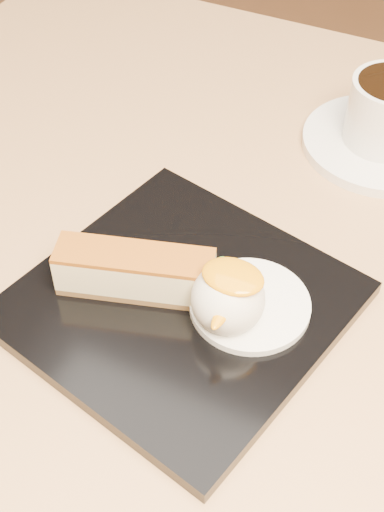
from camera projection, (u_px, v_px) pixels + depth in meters
The scene contains 8 objects.
table at pixel (193, 367), 0.69m from camera, with size 0.80×0.80×0.72m.
dessert_plate at pixel (181, 304), 0.54m from camera, with size 0.22×0.22×0.01m, color black.
cheesecake at pixel (135, 272), 0.53m from camera, with size 0.12×0.06×0.04m.
cream_smear at pixel (250, 305), 0.53m from camera, with size 0.09×0.09×0.01m, color white.
ice_cream_scoop at pixel (228, 299), 0.50m from camera, with size 0.05×0.05×0.05m, color white.
mango_sauce at pixel (233, 277), 0.49m from camera, with size 0.04×0.03×0.01m, color orange.
mint_sprig at pixel (227, 267), 0.55m from camera, with size 0.03×0.02×0.00m.
saucer at pixel (381, 143), 0.68m from camera, with size 0.15×0.15×0.01m, color white.
Camera 1 is at (0.17, -0.36, 1.14)m, focal length 50.00 mm.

